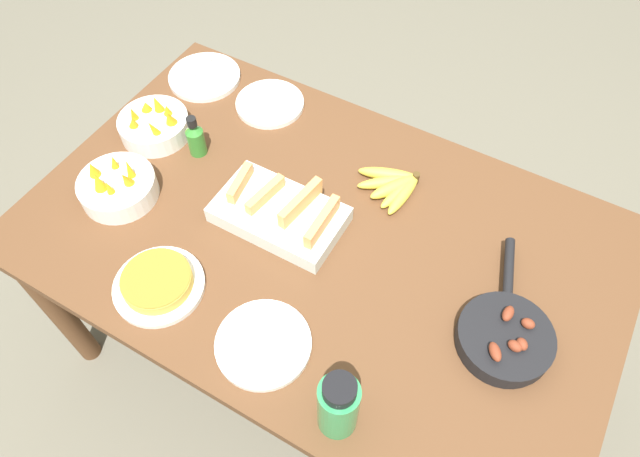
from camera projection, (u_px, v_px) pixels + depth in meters
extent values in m
plane|color=#666051|center=(320.00, 347.00, 2.09)|extent=(14.00, 14.00, 0.00)
cube|color=brown|center=(320.00, 239.00, 1.51)|extent=(1.56, 0.98, 0.03)
cylinder|color=brown|center=(56.00, 307.00, 1.80)|extent=(0.07, 0.07, 0.69)
cylinder|color=brown|center=(215.00, 137.00, 2.23)|extent=(0.07, 0.07, 0.69)
cylinder|color=brown|center=(581.00, 299.00, 1.82)|extent=(0.07, 0.07, 0.69)
ellipsoid|color=gold|center=(388.00, 174.00, 1.60)|extent=(0.17, 0.09, 0.04)
ellipsoid|color=gold|center=(388.00, 182.00, 1.58)|extent=(0.16, 0.14, 0.03)
ellipsoid|color=gold|center=(395.00, 187.00, 1.57)|extent=(0.11, 0.15, 0.04)
ellipsoid|color=gold|center=(400.00, 192.00, 1.56)|extent=(0.07, 0.16, 0.03)
ellipsoid|color=gold|center=(403.00, 195.00, 1.56)|extent=(0.04, 0.16, 0.03)
cylinder|color=#4C3819|center=(416.00, 178.00, 1.59)|extent=(0.02, 0.02, 0.04)
cube|color=silver|center=(279.00, 214.00, 1.51)|extent=(0.34, 0.20, 0.05)
cube|color=#F29E56|center=(240.00, 184.00, 1.51)|extent=(0.04, 0.12, 0.04)
cube|color=#F29E56|center=(266.00, 194.00, 1.50)|extent=(0.04, 0.14, 0.04)
cube|color=#F29E56|center=(300.00, 203.00, 1.47)|extent=(0.04, 0.16, 0.05)
cube|color=#F29E56|center=(322.00, 222.00, 1.44)|extent=(0.02, 0.15, 0.05)
cylinder|color=black|center=(502.00, 343.00, 1.32)|extent=(0.22, 0.22, 0.01)
cylinder|color=black|center=(505.00, 338.00, 1.30)|extent=(0.22, 0.22, 0.04)
cylinder|color=black|center=(509.00, 267.00, 1.40)|extent=(0.07, 0.16, 0.02)
ellipsoid|color=brown|center=(528.00, 324.00, 1.28)|extent=(0.03, 0.03, 0.03)
ellipsoid|color=brown|center=(522.00, 344.00, 1.26)|extent=(0.04, 0.04, 0.03)
ellipsoid|color=brown|center=(495.00, 352.00, 1.24)|extent=(0.05, 0.05, 0.03)
ellipsoid|color=brown|center=(508.00, 313.00, 1.29)|extent=(0.03, 0.04, 0.03)
ellipsoid|color=brown|center=(515.00, 346.00, 1.25)|extent=(0.04, 0.03, 0.03)
cylinder|color=white|center=(159.00, 286.00, 1.40)|extent=(0.23, 0.23, 0.02)
cylinder|color=gold|center=(157.00, 281.00, 1.38)|extent=(0.17, 0.17, 0.03)
cylinder|color=#AB7427|center=(155.00, 277.00, 1.37)|extent=(0.17, 0.17, 0.00)
cylinder|color=white|center=(263.00, 344.00, 1.31)|extent=(0.22, 0.22, 0.02)
cylinder|color=#B2B2B7|center=(279.00, 343.00, 1.30)|extent=(0.04, 0.12, 0.01)
cube|color=#B2B2B7|center=(251.00, 368.00, 1.27)|extent=(0.03, 0.05, 0.00)
cylinder|color=white|center=(205.00, 77.00, 1.85)|extent=(0.23, 0.23, 0.02)
cylinder|color=#B2B2B7|center=(194.00, 76.00, 1.84)|extent=(0.02, 0.11, 0.01)
cube|color=#B2B2B7|center=(206.00, 62.00, 1.88)|extent=(0.03, 0.04, 0.00)
cylinder|color=white|center=(270.00, 104.00, 1.78)|extent=(0.21, 0.21, 0.02)
cylinder|color=#B2B2B7|center=(281.00, 102.00, 1.77)|extent=(0.07, 0.12, 0.01)
cube|color=#B2B2B7|center=(255.00, 114.00, 1.74)|extent=(0.04, 0.06, 0.00)
cylinder|color=white|center=(155.00, 126.00, 1.69)|extent=(0.21, 0.21, 0.06)
cone|color=orange|center=(170.00, 118.00, 1.64)|extent=(0.05, 0.05, 0.06)
cone|color=orange|center=(167.00, 110.00, 1.67)|extent=(0.04, 0.04, 0.04)
cone|color=orange|center=(157.00, 104.00, 1.67)|extent=(0.05, 0.04, 0.06)
cone|color=orange|center=(146.00, 107.00, 1.68)|extent=(0.05, 0.05, 0.04)
cone|color=orange|center=(133.00, 114.00, 1.65)|extent=(0.04, 0.04, 0.06)
cone|color=orange|center=(133.00, 123.00, 1.63)|extent=(0.05, 0.04, 0.05)
cone|color=orange|center=(153.00, 128.00, 1.61)|extent=(0.05, 0.05, 0.06)
cylinder|color=white|center=(118.00, 188.00, 1.55)|extent=(0.21, 0.21, 0.06)
cone|color=orange|center=(126.00, 179.00, 1.50)|extent=(0.04, 0.05, 0.06)
cone|color=orange|center=(129.00, 169.00, 1.52)|extent=(0.04, 0.04, 0.06)
cone|color=orange|center=(114.00, 162.00, 1.54)|extent=(0.04, 0.04, 0.05)
cone|color=orange|center=(93.00, 170.00, 1.52)|extent=(0.04, 0.04, 0.05)
cone|color=orange|center=(98.00, 182.00, 1.50)|extent=(0.06, 0.06, 0.06)
cone|color=orange|center=(109.00, 188.00, 1.49)|extent=(0.04, 0.03, 0.05)
cylinder|color=#2D9351|center=(338.00, 407.00, 1.15)|extent=(0.09, 0.09, 0.17)
cylinder|color=black|center=(340.00, 389.00, 1.07)|extent=(0.07, 0.07, 0.03)
cylinder|color=#337F2D|center=(197.00, 142.00, 1.64)|extent=(0.05, 0.05, 0.08)
cone|color=#337F2D|center=(193.00, 129.00, 1.60)|extent=(0.05, 0.05, 0.02)
cylinder|color=black|center=(192.00, 122.00, 1.57)|extent=(0.03, 0.03, 0.03)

